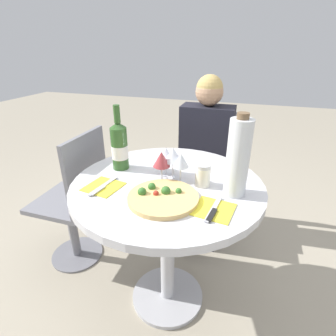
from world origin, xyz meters
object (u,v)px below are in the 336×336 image
object	(u,v)px
seated_diner	(203,170)
wine_bottle	(119,146)
dining_table	(167,207)
chair_behind_diner	(205,172)
tall_carafe	(238,158)
pizza_large	(163,197)
chair_empty_side	(76,203)

from	to	relation	value
seated_diner	wine_bottle	size ratio (longest dim) A/B	3.62
dining_table	chair_behind_diner	world-z (taller)	chair_behind_diner
tall_carafe	dining_table	bearing A→B (deg)	177.17
chair_behind_diner	seated_diner	world-z (taller)	seated_diner
dining_table	pizza_large	xyz separation A→B (m)	(0.03, -0.16, 0.15)
dining_table	seated_diner	distance (m)	0.69
seated_diner	tall_carafe	size ratio (longest dim) A/B	3.37
pizza_large	wine_bottle	size ratio (longest dim) A/B	0.90
seated_diner	dining_table	bearing A→B (deg)	85.75
chair_behind_diner	tall_carafe	xyz separation A→B (m)	(0.26, -0.84, 0.49)
seated_diner	wine_bottle	distance (m)	0.78
dining_table	chair_empty_side	size ratio (longest dim) A/B	0.98
chair_behind_diner	chair_empty_side	distance (m)	0.99
dining_table	chair_empty_side	xyz separation A→B (m)	(-0.65, 0.13, -0.19)
wine_bottle	tall_carafe	world-z (taller)	tall_carafe
chair_behind_diner	pizza_large	xyz separation A→B (m)	(-0.02, -0.98, 0.34)
seated_diner	pizza_large	world-z (taller)	seated_diner
pizza_large	wine_bottle	world-z (taller)	wine_bottle
seated_diner	pizza_large	size ratio (longest dim) A/B	4.02
chair_empty_side	pizza_large	distance (m)	0.81
seated_diner	wine_bottle	bearing A→B (deg)	61.77
seated_diner	chair_empty_side	world-z (taller)	seated_diner
dining_table	chair_behind_diner	bearing A→B (deg)	86.47
chair_behind_diner	dining_table	bearing A→B (deg)	86.47
seated_diner	wine_bottle	xyz separation A→B (m)	(-0.33, -0.61, 0.36)
chair_behind_diner	tall_carafe	world-z (taller)	tall_carafe
chair_behind_diner	pizza_large	world-z (taller)	chair_behind_diner
dining_table	pizza_large	bearing A→B (deg)	-79.56
chair_behind_diner	seated_diner	bearing A→B (deg)	90.00
dining_table	tall_carafe	distance (m)	0.44
chair_behind_diner	chair_empty_side	world-z (taller)	same
wine_bottle	chair_behind_diner	bearing A→B (deg)	66.37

